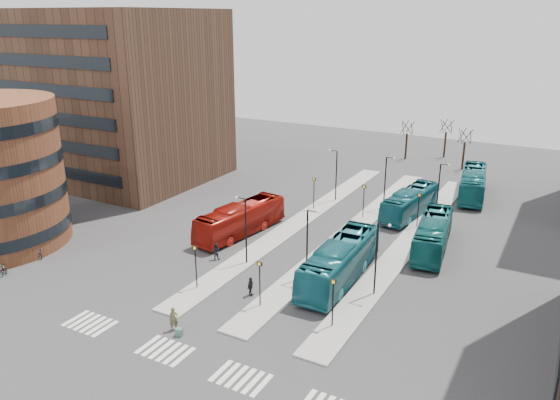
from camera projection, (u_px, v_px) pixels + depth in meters
The scene contains 21 objects.
ground at pixel (134, 389), 32.58m from camera, with size 160.00×160.00×0.00m, color #313133.
island_left at pixel (301, 220), 59.25m from camera, with size 2.50×45.00×0.15m, color gray.
island_mid at pixel (353, 230), 56.50m from camera, with size 2.50×45.00×0.15m, color gray.
island_right at pixel (409, 241), 53.75m from camera, with size 2.50×45.00×0.15m, color gray.
suitcase at pixel (179, 332), 37.92m from camera, with size 0.46×0.37×0.58m, color navy.
red_bus at pixel (241, 219), 55.22m from camera, with size 2.69×11.48×3.20m, color maroon.
teal_bus_a at pixel (340, 261), 45.49m from camera, with size 2.91×12.43×3.46m, color #155F6C.
teal_bus_b at pixel (410, 203), 60.39m from camera, with size 2.56×10.95×3.05m, color #155B6A.
teal_bus_c at pixel (433, 234), 51.55m from camera, with size 2.63×11.26×3.14m, color #125C5D.
teal_bus_d at pixel (473, 183), 66.83m from camera, with size 2.78×11.90×3.31m, color #16676E.
traveller at pixel (174, 319), 38.44m from camera, with size 0.64×0.42×1.77m, color brown.
commuter_a at pixel (216, 251), 49.73m from camera, with size 0.75×0.59×1.55m, color black.
commuter_b at pixel (251, 286), 43.25m from camera, with size 0.93×0.39×1.58m, color black.
commuter_c at pixel (317, 270), 46.17m from camera, with size 1.00×0.58×1.55m, color black.
bicycle_mid at pixel (1, 268), 47.14m from camera, with size 0.44×1.54×0.93m, color gray.
bicycle_far at pixel (37, 253), 50.14m from camera, with size 0.63×1.82×0.95m, color gray.
crosswalk_stripes at pixel (198, 362), 35.09m from camera, with size 22.35×2.40×0.01m.
office_block at pixel (115, 96), 72.78m from camera, with size 25.00×20.12×22.00m.
sign_poles at pixel (321, 231), 50.13m from camera, with size 12.45×22.12×3.65m.
lamp_posts at pixel (353, 205), 53.43m from camera, with size 14.04×20.24×6.12m.
bare_trees at pixel (438, 144), 82.42m from camera, with size 10.97×8.14×5.90m.
Camera 1 is at (20.80, -19.59, 21.20)m, focal length 35.00 mm.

